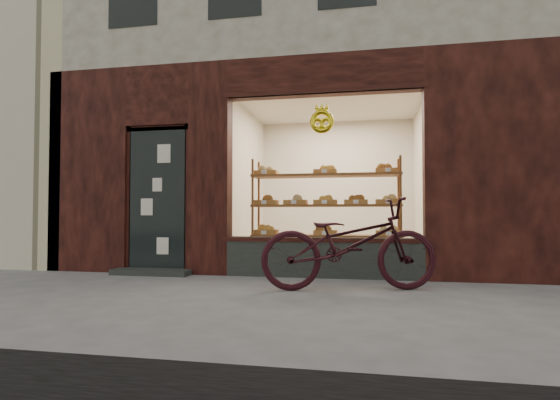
# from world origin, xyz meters

# --- Properties ---
(ground) EXTENTS (90.00, 90.00, 0.00)m
(ground) POSITION_xyz_m (0.00, 0.00, 0.00)
(ground) COLOR #585858
(display_shelf) EXTENTS (2.20, 0.45, 1.70)m
(display_shelf) POSITION_xyz_m (0.45, 2.55, 0.85)
(display_shelf) COLOR brown
(display_shelf) RESTS_ON ground
(bicycle) EXTENTS (2.14, 1.17, 1.07)m
(bicycle) POSITION_xyz_m (0.84, 1.16, 0.53)
(bicycle) COLOR black
(bicycle) RESTS_ON ground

